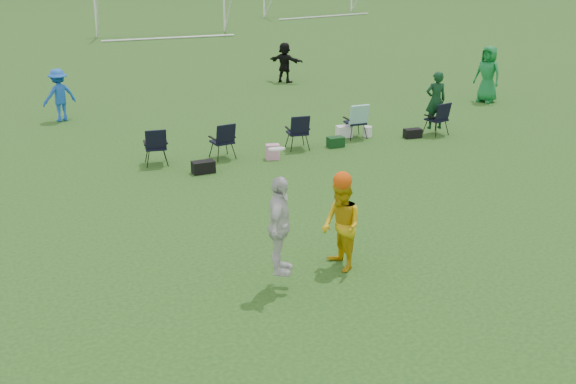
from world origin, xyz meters
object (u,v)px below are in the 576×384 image
fielder_black (285,62)px  goal_mid (161,0)px  center_contest (314,225)px  fielder_blue (59,95)px  fielder_green_far (488,74)px

fielder_black → goal_mid: size_ratio=0.21×
center_contest → goal_mid: size_ratio=0.33×
fielder_blue → fielder_black: (8.81, 2.83, -0.04)m
fielder_black → center_contest: center_contest is taller
fielder_black → goal_mid: 15.48m
center_contest → goal_mid: same height
fielder_black → center_contest: 16.93m
fielder_black → fielder_green_far: bearing=-176.8°
fielder_green_far → fielder_black: size_ratio=1.24×
fielder_black → goal_mid: bearing=-33.8°
fielder_blue → goal_mid: (7.76, 18.22, 1.11)m
fielder_green_far → fielder_black: (-5.10, 5.90, -0.19)m
center_contest → fielder_green_far: bearing=41.3°
fielder_blue → center_contest: center_contest is taller
fielder_green_far → goal_mid: 22.19m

